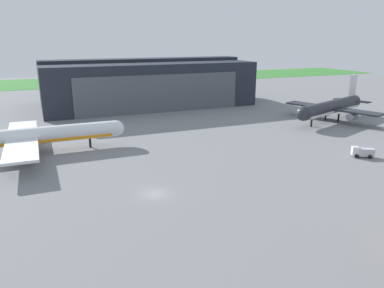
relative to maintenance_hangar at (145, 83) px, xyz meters
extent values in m
plane|color=slate|center=(-23.51, -87.16, -8.49)|extent=(440.00, 440.00, 0.00)
cube|color=#377E32|center=(-23.51, 91.05, -8.45)|extent=(440.00, 56.00, 0.08)
cube|color=#232833|center=(0.00, 0.09, -0.14)|extent=(78.10, 39.58, 16.69)
cube|color=#4C515B|center=(0.00, -19.85, -1.81)|extent=(59.36, 0.30, 13.35)
cube|color=#232833|center=(0.00, 0.09, 8.80)|extent=(78.10, 9.50, 1.20)
cylinder|color=silver|center=(-43.51, -54.46, -4.32)|extent=(41.13, 3.91, 3.87)
sphere|color=silver|center=(-22.94, -54.44, -4.32)|extent=(3.72, 3.72, 3.72)
cube|color=orange|center=(-43.51, -54.46, -5.39)|extent=(37.84, 3.95, 0.68)
cube|color=silver|center=(-44.32, -64.10, -4.81)|extent=(6.60, 17.16, 0.56)
cube|color=silver|center=(-44.34, -44.82, -4.81)|extent=(6.60, 17.16, 0.56)
cylinder|color=gray|center=(-43.52, -62.73, -6.17)|extent=(3.68, 2.13, 2.13)
cylinder|color=gray|center=(-43.54, -46.19, -6.17)|extent=(3.68, 2.13, 2.13)
cylinder|color=black|center=(-29.52, -54.45, -7.37)|extent=(0.56, 0.56, 2.23)
cylinder|color=black|center=(-45.15, -56.49, -7.37)|extent=(0.56, 0.56, 2.23)
cylinder|color=black|center=(-45.15, -52.43, -7.37)|extent=(0.56, 0.56, 2.23)
cylinder|color=#282B33|center=(45.04, -54.24, -3.88)|extent=(32.49, 15.03, 4.14)
sphere|color=#282B33|center=(29.49, -59.80, -3.88)|extent=(3.97, 3.97, 3.97)
sphere|color=#282B33|center=(60.59, -48.68, -3.88)|extent=(3.23, 3.23, 3.23)
cube|color=silver|center=(45.04, -54.24, -5.02)|extent=(30.02, 14.17, 0.72)
cube|color=silver|center=(58.10, -49.57, 1.71)|extent=(4.18, 1.82, 7.04)
cube|color=#282B33|center=(57.68, -46.43, -3.46)|extent=(4.75, 6.46, 0.28)
cube|color=#282B33|center=(59.77, -52.26, -3.46)|extent=(4.75, 6.46, 0.28)
cube|color=#282B33|center=(42.90, -46.29, -4.40)|extent=(9.74, 15.08, 0.56)
cube|color=#282B33|center=(48.43, -61.74, -4.40)|extent=(9.74, 15.08, 0.56)
cylinder|color=gray|center=(42.53, -47.63, -5.83)|extent=(4.47, 3.47, 2.28)
cylinder|color=gray|center=(47.29, -60.95, -5.83)|extent=(4.47, 3.47, 2.28)
cylinder|color=black|center=(34.47, -58.02, -7.22)|extent=(0.56, 0.56, 2.54)
cylinder|color=black|center=(45.55, -51.75, -7.22)|extent=(0.56, 0.56, 2.54)
cylinder|color=black|center=(47.02, -55.84, -7.22)|extent=(0.56, 0.56, 2.54)
cube|color=silver|center=(23.66, -85.06, -7.08)|extent=(1.99, 2.08, 1.93)
cube|color=#B7BCC6|center=(25.63, -86.26, -7.25)|extent=(3.64, 3.09, 1.60)
cylinder|color=black|center=(24.34, -84.42, -8.05)|extent=(0.88, 0.68, 0.88)
cylinder|color=black|center=(23.40, -85.96, -8.05)|extent=(0.88, 0.68, 0.88)
cylinder|color=black|center=(26.71, -85.86, -8.05)|extent=(0.88, 0.68, 0.88)
cylinder|color=black|center=(25.76, -87.40, -8.05)|extent=(0.88, 0.68, 0.88)
camera|label=1|loc=(-40.15, -142.85, 17.01)|focal=34.45mm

